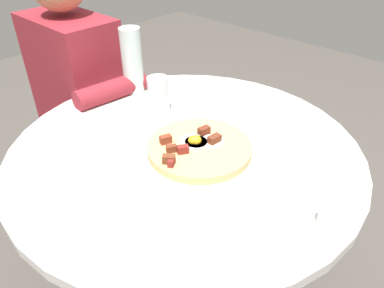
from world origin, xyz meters
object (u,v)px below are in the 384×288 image
at_px(fork, 95,152).
at_px(knife, 103,145).
at_px(pizza_plate, 199,153).
at_px(water_glass, 158,96).
at_px(salt_shaker, 326,214).
at_px(breakfast_pizza, 199,147).
at_px(bread_plate, 86,209).
at_px(dining_table, 186,189).
at_px(person_seated, 84,118).
at_px(water_bottle, 132,61).

bearing_deg(fork, knife, 90.00).
height_order(pizza_plate, water_glass, water_glass).
xyz_separation_m(fork, knife, (-0.01, 0.03, 0.00)).
height_order(knife, salt_shaker, salt_shaker).
bearing_deg(fork, breakfast_pizza, 21.57).
distance_m(pizza_plate, fork, 0.28).
relative_size(bread_plate, salt_shaker, 2.66).
bearing_deg(pizza_plate, dining_table, 172.43).
relative_size(person_seated, water_glass, 9.34).
distance_m(breakfast_pizza, water_glass, 0.27).
bearing_deg(water_glass, person_seated, -178.05).
bearing_deg(water_bottle, person_seated, -166.97).
bearing_deg(pizza_plate, water_glass, 161.00).
xyz_separation_m(water_glass, water_bottle, (-0.18, 0.05, 0.05)).
relative_size(dining_table, water_bottle, 4.35).
bearing_deg(bread_plate, pizza_plate, 82.67).
height_order(bread_plate, water_glass, water_glass).
xyz_separation_m(dining_table, breakfast_pizza, (0.06, -0.01, 0.19)).
height_order(fork, salt_shaker, salt_shaker).
height_order(pizza_plate, breakfast_pizza, breakfast_pizza).
height_order(dining_table, water_glass, water_glass).
relative_size(dining_table, pizza_plate, 3.08).
distance_m(fork, salt_shaker, 0.60).
relative_size(bread_plate, water_bottle, 0.67).
xyz_separation_m(person_seated, knife, (0.50, -0.23, 0.21)).
relative_size(bread_plate, fork, 0.84).
bearing_deg(bread_plate, breakfast_pizza, 82.80).
xyz_separation_m(knife, water_glass, (-0.03, 0.24, 0.05)).
height_order(knife, water_glass, water_glass).
relative_size(water_bottle, salt_shaker, 3.95).
xyz_separation_m(pizza_plate, knife, (-0.22, -0.16, 0.00)).
height_order(breakfast_pizza, knife, breakfast_pizza).
height_order(person_seated, bread_plate, person_seated).
distance_m(water_glass, water_bottle, 0.20).
bearing_deg(fork, water_bottle, 104.24).
bearing_deg(water_glass, pizza_plate, -19.00).
bearing_deg(person_seated, bread_plate, -30.45).
bearing_deg(dining_table, person_seated, 174.58).
bearing_deg(dining_table, bread_plate, -86.70).
relative_size(bread_plate, knife, 0.84).
xyz_separation_m(water_bottle, salt_shaker, (0.80, -0.14, -0.08)).
relative_size(breakfast_pizza, salt_shaker, 4.91).
xyz_separation_m(person_seated, water_glass, (0.47, 0.02, 0.26)).
distance_m(pizza_plate, bread_plate, 0.33).
distance_m(dining_table, knife, 0.29).
height_order(breakfast_pizza, bread_plate, breakfast_pizza).
distance_m(fork, knife, 0.04).
bearing_deg(bread_plate, fork, 140.32).
bearing_deg(person_seated, water_glass, 1.95).
bearing_deg(salt_shaker, bread_plate, -141.36).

